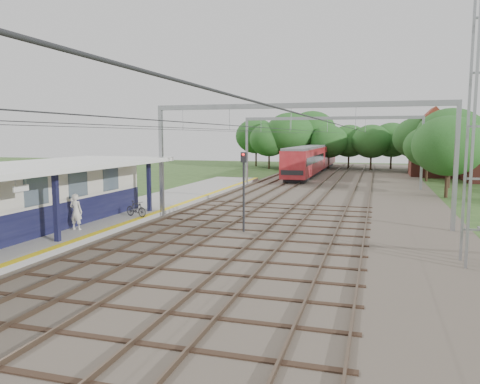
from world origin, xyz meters
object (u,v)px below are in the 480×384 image
(bicycle, at_px, (136,209))
(train, at_px, (314,158))
(signal_post, at_px, (244,183))
(person, at_px, (76,212))

(bicycle, bearing_deg, train, 9.84)
(train, distance_m, signal_post, 42.49)
(person, relative_size, bicycle, 1.18)
(person, height_order, bicycle, person)
(person, height_order, signal_post, signal_post)
(bicycle, xyz_separation_m, signal_post, (7.02, -1.23, 1.87))
(person, xyz_separation_m, bicycle, (1.02, 4.34, -0.46))
(person, bearing_deg, bicycle, -104.36)
(bicycle, distance_m, train, 41.55)
(bicycle, distance_m, signal_post, 7.37)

